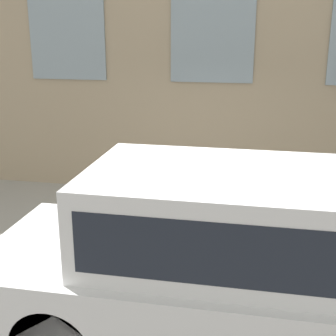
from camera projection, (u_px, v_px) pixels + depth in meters
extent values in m
plane|color=#514F4C|center=(184.00, 275.00, 5.96)|extent=(80.00, 80.00, 0.00)
cube|color=#9E9B93|center=(198.00, 227.00, 7.19)|extent=(2.68, 60.00, 0.15)
cube|color=#8C9EA8|center=(213.00, 23.00, 7.56)|extent=(0.03, 1.37, 1.89)
cube|color=#8C9EA8|center=(66.00, 24.00, 8.03)|extent=(0.03, 1.37, 1.89)
cylinder|color=gray|center=(190.00, 247.00, 6.32)|extent=(0.31, 0.31, 0.04)
cylinder|color=gray|center=(191.00, 229.00, 6.25)|extent=(0.23, 0.23, 0.57)
sphere|color=slate|center=(191.00, 210.00, 6.17)|extent=(0.24, 0.24, 0.24)
cylinder|color=black|center=(191.00, 204.00, 6.14)|extent=(0.08, 0.08, 0.10)
cylinder|color=gray|center=(203.00, 226.00, 6.20)|extent=(0.09, 0.10, 0.09)
cylinder|color=gray|center=(179.00, 224.00, 6.26)|extent=(0.09, 0.10, 0.09)
cylinder|color=#726651|center=(145.00, 219.00, 6.50)|extent=(0.09, 0.09, 0.64)
cylinder|color=#726651|center=(147.00, 215.00, 6.63)|extent=(0.09, 0.09, 0.64)
cube|color=red|center=(146.00, 179.00, 6.40)|extent=(0.17, 0.12, 0.48)
cylinder|color=red|center=(144.00, 181.00, 6.28)|extent=(0.08, 0.08, 0.46)
cylinder|color=red|center=(148.00, 175.00, 6.51)|extent=(0.08, 0.08, 0.46)
sphere|color=beige|center=(145.00, 154.00, 6.30)|extent=(0.21, 0.21, 0.21)
cylinder|color=black|center=(112.00, 258.00, 5.59)|extent=(0.24, 0.76, 0.76)
cube|color=white|center=(234.00, 284.00, 4.47)|extent=(1.86, 4.80, 0.59)
cube|color=white|center=(250.00, 216.00, 4.24)|extent=(1.64, 2.98, 0.83)
cube|color=#1E232D|center=(250.00, 216.00, 4.24)|extent=(1.65, 2.74, 0.53)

